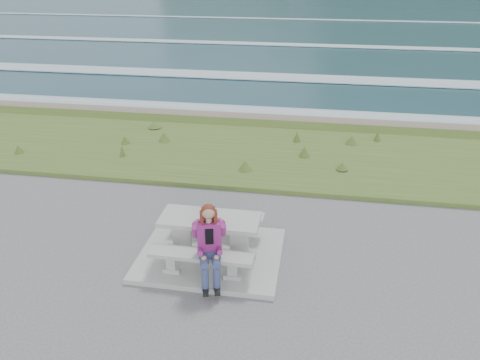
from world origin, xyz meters
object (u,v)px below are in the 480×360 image
object	(u,v)px
bench_landward	(201,258)
seated_woman	(210,256)
bench_seaward	(218,217)
picnic_table	(210,226)

from	to	relation	value
bench_landward	seated_woman	bearing A→B (deg)	-34.29
bench_seaward	bench_landward	bearing A→B (deg)	-90.00
picnic_table	seated_woman	size ratio (longest dim) A/B	1.29
bench_landward	bench_seaward	xyz separation A→B (m)	(0.00, 1.40, 0.00)
picnic_table	bench_landward	distance (m)	0.74
bench_landward	bench_seaward	world-z (taller)	same
picnic_table	bench_seaward	size ratio (longest dim) A/B	1.00
seated_woman	bench_landward	bearing A→B (deg)	130.74
bench_landward	seated_woman	world-z (taller)	seated_woman
picnic_table	bench_landward	size ratio (longest dim) A/B	1.00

